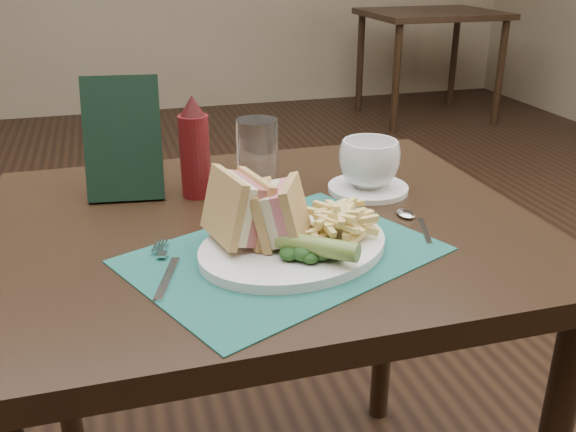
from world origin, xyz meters
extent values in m
plane|color=black|center=(0.00, 0.00, 0.00)|extent=(7.00, 7.00, 0.00)
plane|color=gray|center=(0.00, 3.50, 0.00)|extent=(6.00, 0.00, 6.00)
cube|color=#1A564E|center=(0.00, -0.64, 0.75)|extent=(0.52, 0.46, 0.00)
cylinder|color=olive|center=(0.03, -0.70, 0.79)|extent=(0.11, 0.10, 0.03)
cylinder|color=white|center=(0.22, -0.42, 0.76)|extent=(0.17, 0.17, 0.01)
imported|color=white|center=(0.22, -0.42, 0.80)|extent=(0.15, 0.15, 0.09)
cylinder|color=white|center=(0.03, -0.34, 0.81)|extent=(0.09, 0.09, 0.13)
cube|color=black|center=(-0.21, -0.32, 0.86)|extent=(0.14, 0.10, 0.22)
camera|label=1|loc=(-0.23, -1.46, 1.18)|focal=40.00mm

